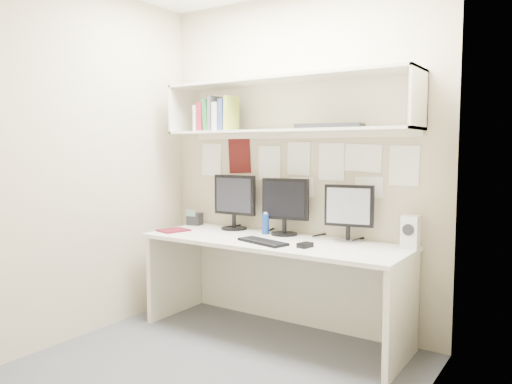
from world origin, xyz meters
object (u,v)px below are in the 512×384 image
Objects in this scene: desk at (273,288)px; monitor_center at (285,204)px; maroon_notebook at (174,230)px; monitor_right at (349,210)px; monitor_left at (235,200)px; speaker at (411,232)px; keyboard at (263,242)px; desk_phone at (195,219)px.

desk is 0.64m from monitor_center.
monitor_center reaches higher than maroon_notebook.
monitor_right is 1.80× the size of maroon_notebook.
monitor_left reaches higher than speaker.
maroon_notebook is at bearing -170.32° from speaker.
monitor_left is (-0.51, 0.22, 0.61)m from desk.
monitor_center is at bearing 97.43° from desk.
monitor_left is 1.01m from monitor_right.
keyboard is 1.01m from speaker.
keyboard is 1.75× the size of maroon_notebook.
monitor_right reaches higher than desk_phone.
monitor_right is 1.43m from maroon_notebook.
desk_phone is at bearing 171.21° from monitor_center.
monitor_right is 1.85× the size of speaker.
desk_phone reaches higher than maroon_notebook.
speaker is at bearing -1.24° from monitor_left.
monitor_left reaches higher than desk_phone.
maroon_notebook is (-1.37, -0.35, -0.22)m from monitor_right.
desk_phone reaches higher than desk.
keyboard is 0.88m from maroon_notebook.
desk is at bearing -167.66° from monitor_right.
monitor_center is 1.93× the size of maroon_notebook.
monitor_right is at bearing -9.16° from monitor_center.
speaker is (1.45, 0.01, -0.14)m from monitor_left.
monitor_left reaches higher than monitor_right.
monitor_left is 0.69m from keyboard.
monitor_left reaches higher than maroon_notebook.
monitor_left is at bearing 170.83° from monitor_center.
desk is 0.83m from monitor_left.
monitor_right reaches higher than maroon_notebook.
desk is 4.56× the size of monitor_center.
desk is at bearing 24.14° from maroon_notebook.
keyboard is at bearing -158.44° from speaker.
desk is at bearing -23.46° from desk_phone.
monitor_center is at bearing 112.37° from keyboard.
maroon_notebook is at bearing -137.02° from monitor_left.
desk is 4.45× the size of monitor_left.
desk_phone reaches higher than keyboard.
keyboard is at bearing -152.81° from monitor_right.
monitor_left reaches higher than desk.
monitor_right is at bearing -10.43° from desk_phone.
speaker is at bearing 39.19° from keyboard.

